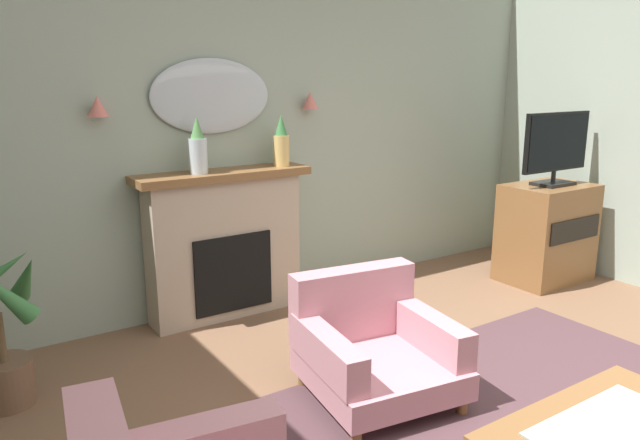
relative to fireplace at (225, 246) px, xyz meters
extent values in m
cube|color=#93A393|center=(0.56, 0.22, 0.91)|extent=(6.62, 0.10, 2.95)
cube|color=tan|center=(0.00, 0.01, -0.02)|extent=(1.20, 0.28, 1.10)
cube|color=black|center=(0.00, -0.09, -0.19)|extent=(0.64, 0.12, 0.60)
cube|color=brown|center=(0.00, -0.01, 0.56)|extent=(1.36, 0.36, 0.06)
cylinder|color=silver|center=(-0.20, -0.03, 0.72)|extent=(0.13, 0.13, 0.26)
cone|color=#4C8447|center=(-0.20, -0.03, 0.93)|extent=(0.10, 0.10, 0.16)
cylinder|color=tan|center=(0.50, -0.03, 0.71)|extent=(0.13, 0.13, 0.24)
cone|color=#38753D|center=(0.50, -0.03, 0.91)|extent=(0.10, 0.10, 0.16)
ellipsoid|color=#B2BCC6|center=(0.00, 0.14, 1.14)|extent=(0.96, 0.06, 0.56)
cone|color=#D17066|center=(-0.85, 0.09, 1.09)|extent=(0.14, 0.14, 0.14)
cone|color=#D17066|center=(0.85, 0.09, 1.09)|extent=(0.14, 0.14, 0.14)
cube|color=brown|center=(0.36, -2.98, -0.15)|extent=(1.10, 0.60, 0.04)
cube|color=#8C9E99|center=(0.36, -2.98, -0.13)|extent=(0.72, 0.36, 0.01)
cylinder|color=brown|center=(0.85, -2.74, -0.37)|extent=(0.06, 0.06, 0.40)
cube|color=#B77A84|center=(0.19, -1.69, -0.39)|extent=(0.91, 0.91, 0.16)
cube|color=#B77A84|center=(0.23, -1.35, -0.09)|extent=(0.81, 0.27, 0.45)
cube|color=#B77A84|center=(-0.15, -1.64, -0.20)|extent=(0.24, 0.73, 0.22)
cube|color=#B77A84|center=(0.52, -1.73, -0.20)|extent=(0.24, 0.73, 0.22)
cylinder|color=brown|center=(-0.20, -1.97, -0.52)|extent=(0.06, 0.06, 0.10)
cylinder|color=brown|center=(0.47, -2.07, -0.52)|extent=(0.06, 0.06, 0.10)
cylinder|color=brown|center=(-0.10, -1.30, -0.52)|extent=(0.06, 0.06, 0.10)
cylinder|color=brown|center=(0.57, -1.40, -0.52)|extent=(0.06, 0.06, 0.10)
cube|color=brown|center=(2.82, -0.86, -0.12)|extent=(0.80, 0.56, 0.90)
cube|color=black|center=(2.82, -1.14, -0.03)|extent=(0.68, 0.02, 0.20)
cube|color=black|center=(2.82, -0.88, 0.34)|extent=(0.36, 0.24, 0.03)
cylinder|color=black|center=(2.82, -0.88, 0.41)|extent=(0.04, 0.04, 0.10)
cube|color=black|center=(2.82, -0.88, 0.72)|extent=(0.84, 0.04, 0.52)
cube|color=black|center=(2.82, -0.90, 0.72)|extent=(0.80, 0.01, 0.48)
cylinder|color=brown|center=(-1.65, -0.53, -0.44)|extent=(0.31, 0.31, 0.27)
cylinder|color=brown|center=(-1.65, -0.53, -0.16)|extent=(0.06, 0.06, 0.29)
cone|color=#38753D|center=(-1.47, -0.50, 0.16)|extent=(0.17, 0.41, 0.38)
cone|color=#38753D|center=(-1.62, -0.70, 0.16)|extent=(0.37, 0.17, 0.41)
camera|label=1|loc=(-1.87, -4.15, 1.29)|focal=33.66mm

